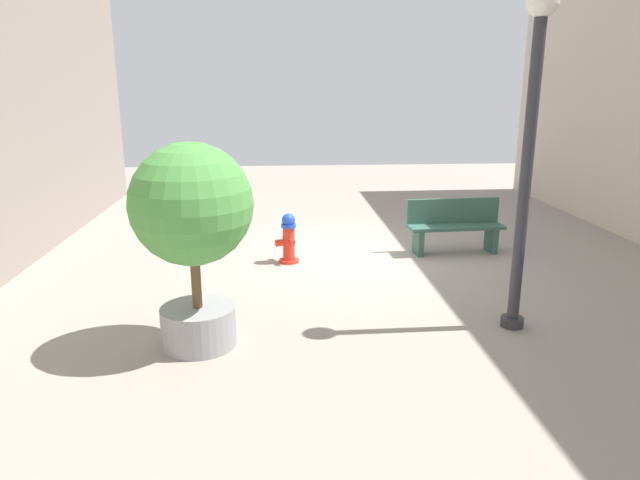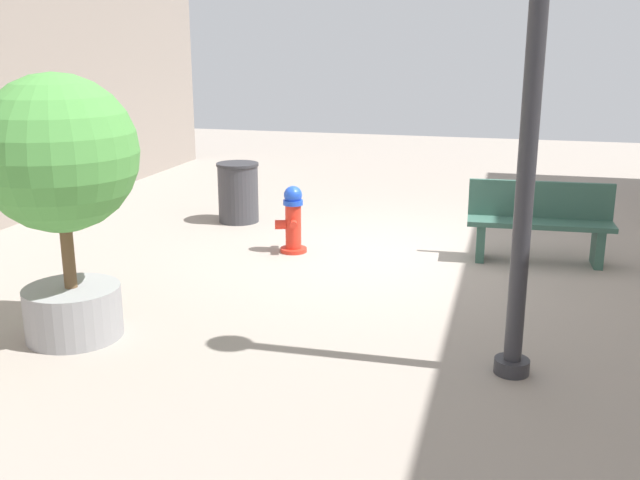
# 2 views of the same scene
# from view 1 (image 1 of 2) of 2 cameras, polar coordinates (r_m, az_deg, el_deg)

# --- Properties ---
(ground_plane) EXTENTS (23.40, 23.40, 0.00)m
(ground_plane) POSITION_cam_1_polar(r_m,az_deg,el_deg) (10.00, 3.50, -1.66)
(ground_plane) COLOR gray
(fire_hydrant) EXTENTS (0.40, 0.43, 0.84)m
(fire_hydrant) POSITION_cam_1_polar(r_m,az_deg,el_deg) (9.57, -3.17, 0.19)
(fire_hydrant) COLOR red
(fire_hydrant) RESTS_ON ground_plane
(bench_near) EXTENTS (1.71, 0.53, 0.95)m
(bench_near) POSITION_cam_1_polar(r_m,az_deg,el_deg) (10.41, 13.27, 1.47)
(bench_near) COLOR #33594C
(bench_near) RESTS_ON ground_plane
(planter_tree) EXTENTS (1.34, 1.34, 2.33)m
(planter_tree) POSITION_cam_1_polar(r_m,az_deg,el_deg) (6.37, -12.60, 1.97)
(planter_tree) COLOR gray
(planter_tree) RESTS_ON ground_plane
(street_lamp) EXTENTS (0.36, 0.36, 3.95)m
(street_lamp) POSITION_cam_1_polar(r_m,az_deg,el_deg) (7.00, 20.26, 10.62)
(street_lamp) COLOR #2D2D33
(street_lamp) RESTS_ON ground_plane
(trash_bin) EXTENTS (0.61, 0.61, 0.86)m
(trash_bin) POSITION_cam_1_polar(r_m,az_deg,el_deg) (10.90, -9.83, 1.93)
(trash_bin) COLOR #38383D
(trash_bin) RESTS_ON ground_plane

